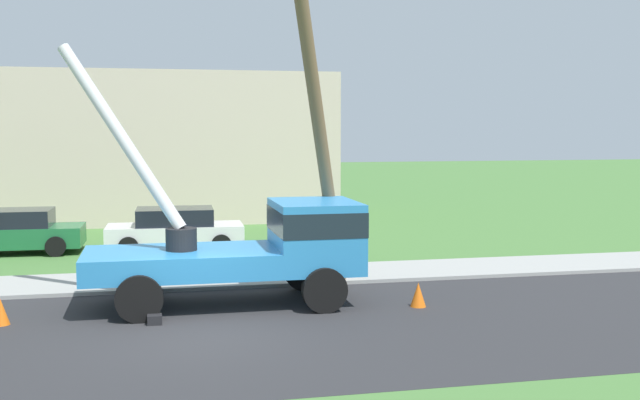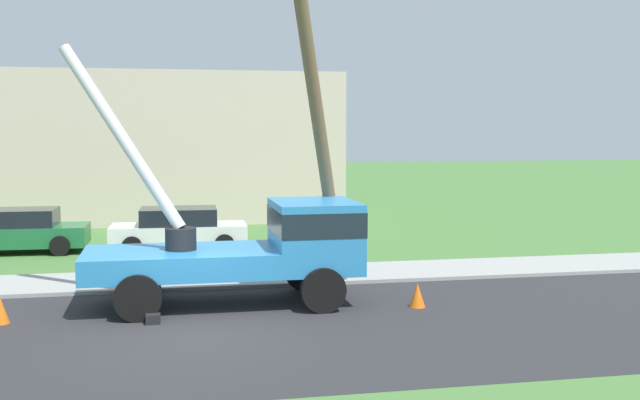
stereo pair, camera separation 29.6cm
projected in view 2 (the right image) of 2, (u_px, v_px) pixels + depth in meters
name	position (u px, v px, depth m)	size (l,w,h in m)	color
ground_plane	(183.00, 244.00, 26.91)	(120.00, 120.00, 0.00)	#477538
road_asphalt	(197.00, 333.00, 15.19)	(80.00, 7.99, 0.01)	#2B2B2D
sidewalk_strip	(189.00, 279.00, 20.36)	(80.00, 2.59, 0.10)	#9E9E99
utility_truck	(259.00, 243.00, 17.72)	(6.76, 3.20, 5.98)	#2D84C6
leaning_utility_pole	(317.00, 114.00, 18.32)	(2.33, 3.19, 8.57)	brown
traffic_cone_ahead	(417.00, 295.00, 17.38)	(0.36, 0.36, 0.56)	orange
traffic_cone_behind	(0.00, 310.00, 15.92)	(0.36, 0.36, 0.56)	orange
traffic_cone_curbside	(327.00, 280.00, 19.08)	(0.36, 0.36, 0.56)	orange
parked_sedan_green	(17.00, 231.00, 24.93)	(4.45, 2.10, 1.42)	#1E6638
parked_sedan_white	(179.00, 229.00, 25.30)	(4.45, 2.10, 1.42)	silver
lowrise_building_backdrop	(132.00, 147.00, 33.85)	(18.00, 6.00, 6.40)	beige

